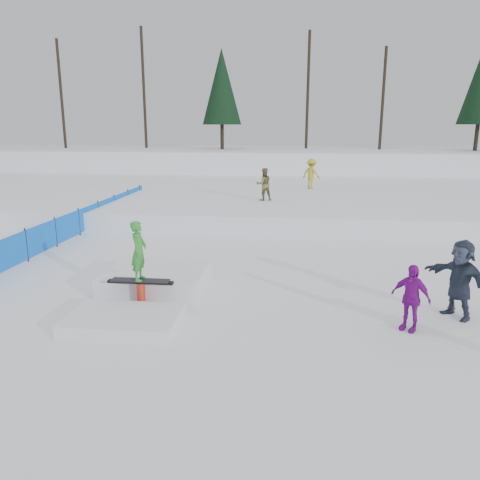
# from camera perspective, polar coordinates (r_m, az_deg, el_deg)

# --- Properties ---
(ground) EXTENTS (120.00, 120.00, 0.00)m
(ground) POSITION_cam_1_polar(r_m,az_deg,el_deg) (11.84, -3.53, -7.40)
(ground) COLOR white
(snow_berm) EXTENTS (60.00, 14.00, 2.40)m
(snow_berm) POSITION_cam_1_polar(r_m,az_deg,el_deg) (41.04, 3.76, 9.39)
(snow_berm) COLOR white
(snow_berm) RESTS_ON ground
(snow_midrise) EXTENTS (50.00, 18.00, 0.80)m
(snow_midrise) POSITION_cam_1_polar(r_m,az_deg,el_deg) (27.22, 2.28, 5.54)
(snow_midrise) COLOR white
(snow_midrise) RESTS_ON ground
(safety_fence) EXTENTS (0.05, 16.00, 1.10)m
(safety_fence) POSITION_cam_1_polar(r_m,az_deg,el_deg) (19.76, -19.02, 2.13)
(safety_fence) COLOR blue
(safety_fence) RESTS_ON ground
(treeline) EXTENTS (40.24, 4.22, 10.50)m
(treeline) POSITION_cam_1_polar(r_m,az_deg,el_deg) (39.51, 13.23, 17.98)
(treeline) COLOR black
(treeline) RESTS_ON snow_berm
(walker_olive) EXTENTS (0.91, 0.82, 1.54)m
(walker_olive) POSITION_cam_1_polar(r_m,az_deg,el_deg) (22.45, 2.94, 6.81)
(walker_olive) COLOR brown
(walker_olive) RESTS_ON snow_midrise
(walker_ygreen) EXTENTS (1.26, 1.12, 1.69)m
(walker_ygreen) POSITION_cam_1_polar(r_m,az_deg,el_deg) (27.04, 8.68, 7.99)
(walker_ygreen) COLOR gold
(walker_ygreen) RESTS_ON snow_midrise
(spectator_purple) EXTENTS (0.90, 0.80, 1.46)m
(spectator_purple) POSITION_cam_1_polar(r_m,az_deg,el_deg) (10.59, 20.08, -6.61)
(spectator_purple) COLOR #8F0E9F
(spectator_purple) RESTS_ON ground
(spectator_dark) EXTENTS (1.39, 1.70, 1.82)m
(spectator_dark) POSITION_cam_1_polar(r_m,az_deg,el_deg) (11.68, 25.24, -4.31)
(spectator_dark) COLOR #2B3649
(spectator_dark) RESTS_ON ground
(jib_rail_feature) EXTENTS (2.60, 4.40, 2.11)m
(jib_rail_feature) POSITION_cam_1_polar(r_m,az_deg,el_deg) (12.11, -11.11, -5.63)
(jib_rail_feature) COLOR white
(jib_rail_feature) RESTS_ON ground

